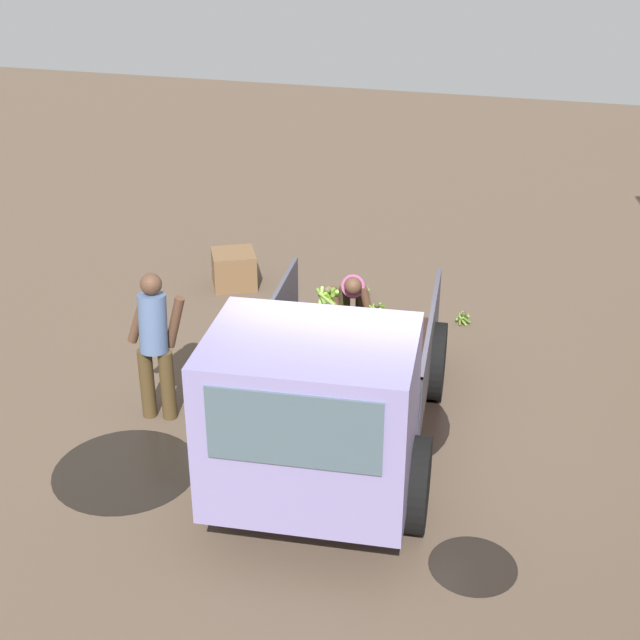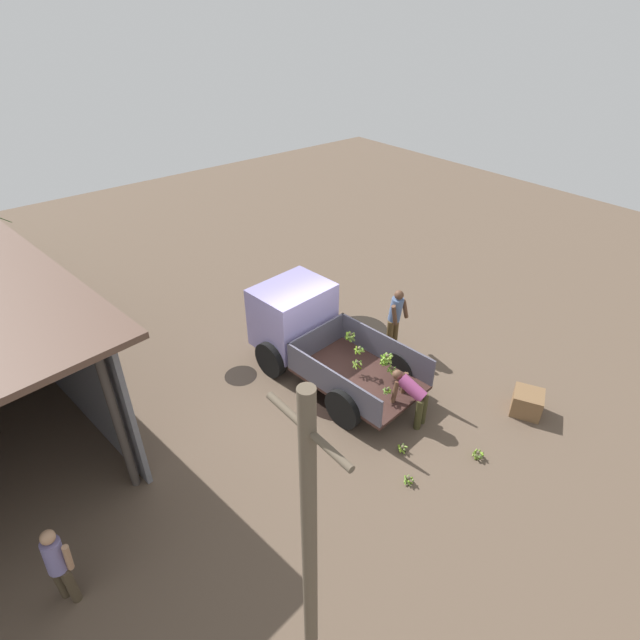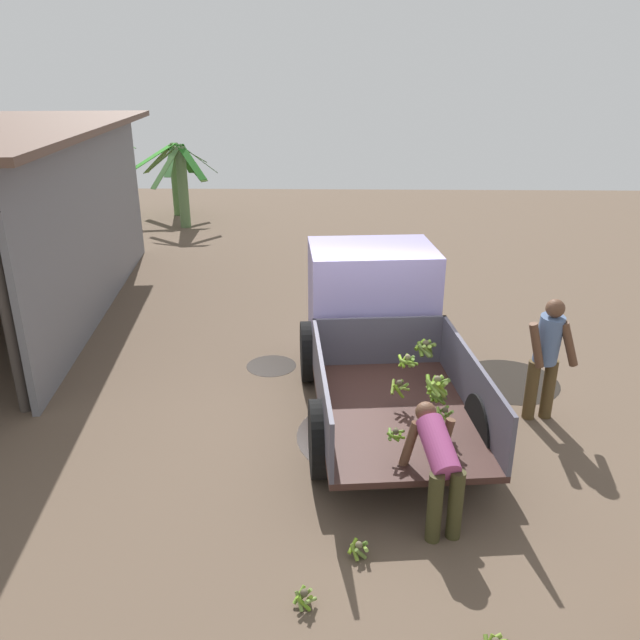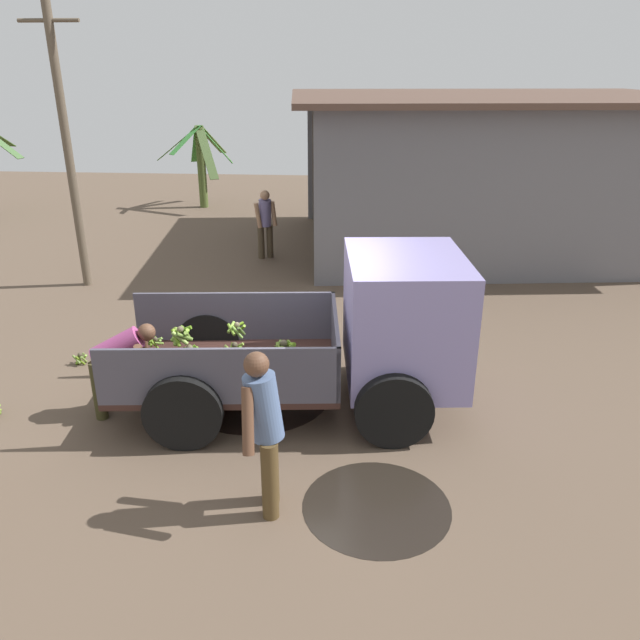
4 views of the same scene
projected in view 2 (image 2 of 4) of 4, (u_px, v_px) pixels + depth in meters
ground at (327, 383)px, 12.19m from camera, size 36.00×36.00×0.00m
mud_patch_0 at (361, 330)px, 14.09m from camera, size 1.52×1.52×0.01m
mud_patch_1 at (341, 392)px, 11.89m from camera, size 1.98×1.98×0.01m
mud_patch_2 at (241, 376)px, 12.41m from camera, size 0.80×0.80×0.01m
cargo_truck at (305, 327)px, 12.31m from camera, size 4.51×2.47×2.03m
utility_pole at (310, 572)px, 5.35m from camera, size 1.11×0.16×5.34m
person_foreground_visitor at (395, 316)px, 12.90m from camera, size 0.42×0.73×1.75m
person_worker_loading at (412, 395)px, 10.72m from camera, size 0.86×0.65×1.21m
person_bystander_near_shed at (58, 563)px, 7.40m from camera, size 0.52×0.45×1.57m
banana_bunch_on_ground_0 at (402, 448)px, 10.29m from camera, size 0.21×0.21×0.18m
banana_bunch_on_ground_1 at (478, 454)px, 10.15m from camera, size 0.24×0.25×0.18m
banana_bunch_on_ground_2 at (409, 480)px, 9.62m from camera, size 0.23×0.23×0.19m
wooden_crate_0 at (527, 403)px, 11.19m from camera, size 0.85×0.85×0.55m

